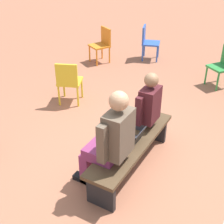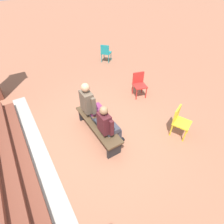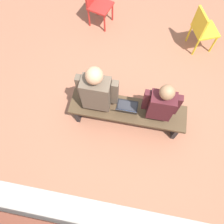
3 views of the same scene
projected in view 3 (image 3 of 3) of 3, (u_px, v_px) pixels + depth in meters
The scene contains 8 objects.
ground_plane at pixel (131, 122), 3.75m from camera, with size 60.00×60.00×0.00m, color #9E6047.
concrete_strip at pixel (109, 218), 3.13m from camera, with size 6.04×0.40×0.01m, color #A8A399.
bench at pixel (127, 112), 3.44m from camera, with size 1.80×0.44×0.45m.
person_student at pixel (160, 103), 3.12m from camera, with size 0.50×0.64×1.28m.
person_adult at pixel (99, 91), 3.15m from camera, with size 0.58×0.73×1.41m.
laptop at pixel (127, 108), 3.30m from camera, with size 0.32×0.29×0.21m.
plastic_chair_mid_courtyard at pixel (97, 2), 4.28m from camera, with size 0.52×0.52×0.84m.
plastic_chair_near_bench_right at pixel (203, 28), 3.99m from camera, with size 0.55×0.55×0.84m.
Camera 3 is at (0.05, 1.43, 3.48)m, focal length 35.00 mm.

